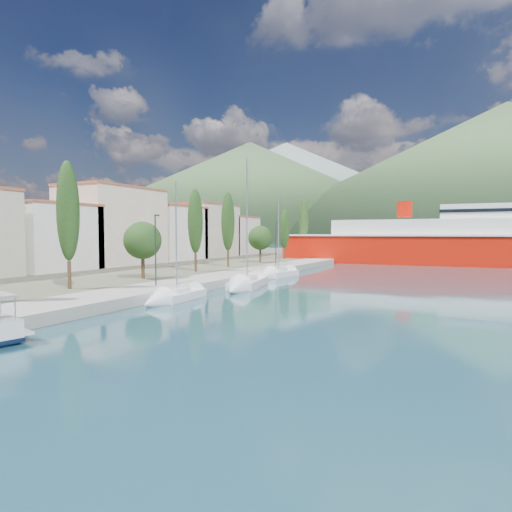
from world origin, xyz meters
The scene contains 10 objects.
ground centered at (0.00, 120.00, 0.00)m, with size 1400.00×1400.00×0.00m, color #1B3F4C.
quay centered at (-9.00, 26.00, 0.40)m, with size 5.00×88.00×0.80m, color gray.
land_strip centered at (-47.00, 36.00, 0.35)m, with size 70.00×148.00×0.70m, color #565644.
town_buildings centered at (-32.00, 36.91, 5.57)m, with size 9.20×69.20×11.30m.
tree_row centered at (-14.52, 31.26, 5.94)m, with size 3.79×64.65×11.27m.
lamp_posts centered at (-9.00, 14.85, 4.08)m, with size 0.15×45.05×6.06m.
sailboat_near centered at (-5.64, 10.09, 0.28)m, with size 2.59×7.21×10.18m.
sailboat_mid centered at (-4.12, 19.23, 0.32)m, with size 4.42×9.71×13.53m.
sailboat_far centered at (-6.05, 30.31, 0.31)m, with size 3.30×7.65×10.90m.
ferry centered at (12.59, 64.30, 3.50)m, with size 58.38×14.66×11.50m.
Camera 1 is at (14.88, -15.67, 5.24)m, focal length 30.00 mm.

